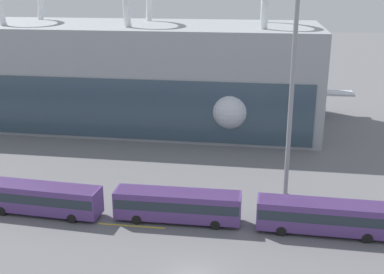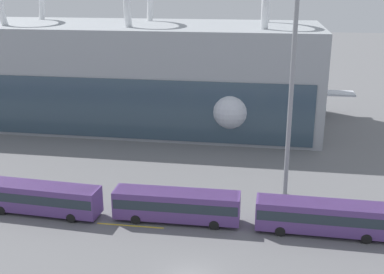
# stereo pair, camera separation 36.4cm
# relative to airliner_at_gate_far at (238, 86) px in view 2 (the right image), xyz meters

# --- Properties ---
(airliner_at_gate_far) EXTENTS (42.33, 41.18, 13.25)m
(airliner_at_gate_far) POSITION_rel_airliner_at_gate_far_xyz_m (0.00, 0.00, 0.00)
(airliner_at_gate_far) COLOR silver
(airliner_at_gate_far) RESTS_ON ground_plane
(shuttle_bus_2) EXTENTS (13.08, 3.45, 3.27)m
(shuttle_bus_2) POSITION_rel_airliner_at_gate_far_xyz_m (-17.52, -44.66, -3.32)
(shuttle_bus_2) COLOR #56387A
(shuttle_bus_2) RESTS_ON ground_plane
(shuttle_bus_3) EXTENTS (12.99, 2.97, 3.27)m
(shuttle_bus_3) POSITION_rel_airliner_at_gate_far_xyz_m (-2.97, -44.02, -3.32)
(shuttle_bus_3) COLOR #56387A
(shuttle_bus_3) RESTS_ON ground_plane
(shuttle_bus_4) EXTENTS (12.98, 2.93, 3.27)m
(shuttle_bus_4) POSITION_rel_airliner_at_gate_far_xyz_m (11.58, -44.23, -3.32)
(shuttle_bus_4) COLOR #56387A
(shuttle_bus_4) RESTS_ON ground_plane
(lane_stripe_1) EXTENTS (7.00, 0.34, 0.01)m
(lane_stripe_1) POSITION_rel_airliner_at_gate_far_xyz_m (-7.43, -45.82, -5.23)
(lane_stripe_1) COLOR yellow
(lane_stripe_1) RESTS_ON ground_plane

